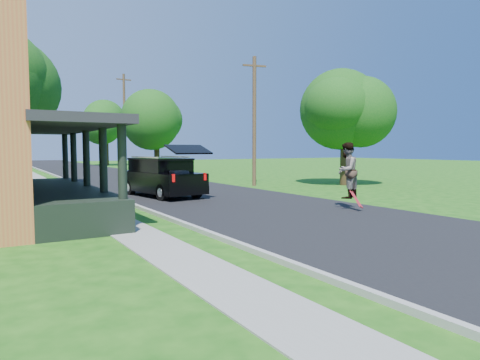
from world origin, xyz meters
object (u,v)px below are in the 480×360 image
black_suv (162,177)px  utility_pole_near (254,120)px  skateboarder (347,171)px  tree_right_near (345,100)px

black_suv → utility_pole_near: utility_pole_near is taller
black_suv → utility_pole_near: 7.91m
black_suv → skateboarder: 8.68m
skateboarder → tree_right_near: 11.38m
black_suv → skateboarder: (4.34, -7.50, 0.51)m
skateboarder → utility_pole_near: 10.71m
tree_right_near → skateboarder: bearing=-134.0°
black_suv → utility_pole_near: size_ratio=0.70×
skateboarder → utility_pole_near: size_ratio=0.27×
skateboarder → black_suv: bearing=-80.6°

